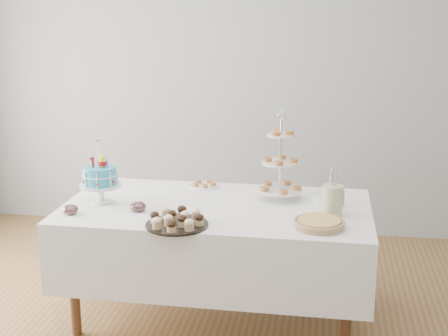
% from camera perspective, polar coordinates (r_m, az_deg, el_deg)
% --- Properties ---
extents(walls, '(5.04, 4.04, 2.70)m').
position_cam_1_polar(walls, '(3.49, -1.60, 4.08)').
color(walls, '#9C9FA1').
rests_on(walls, floor).
extents(table, '(1.92, 1.02, 0.77)m').
position_cam_1_polar(table, '(4.00, -0.69, -6.54)').
color(table, white).
rests_on(table, floor).
extents(birthday_cake, '(0.26, 0.26, 0.40)m').
position_cam_1_polar(birthday_cake, '(4.02, -11.21, -1.64)').
color(birthday_cake, white).
rests_on(birthday_cake, table).
extents(cupcake_tray, '(0.36, 0.36, 0.08)m').
position_cam_1_polar(cupcake_tray, '(3.57, -4.33, -4.68)').
color(cupcake_tray, black).
rests_on(cupcake_tray, table).
extents(pie, '(0.29, 0.29, 0.05)m').
position_cam_1_polar(pie, '(3.58, 8.68, -4.99)').
color(pie, tan).
rests_on(pie, table).
extents(tiered_stand, '(0.30, 0.30, 0.58)m').
position_cam_1_polar(tiered_stand, '(4.01, 5.18, 0.44)').
color(tiered_stand, silver).
rests_on(tiered_stand, table).
extents(plate_stack, '(0.18, 0.18, 0.07)m').
position_cam_1_polar(plate_stack, '(3.99, 9.21, -2.83)').
color(plate_stack, white).
rests_on(plate_stack, table).
extents(pastry_plate, '(0.22, 0.22, 0.03)m').
position_cam_1_polar(pastry_plate, '(4.33, -1.82, -1.52)').
color(pastry_plate, white).
rests_on(pastry_plate, table).
extents(jam_bowl_a, '(0.10, 0.10, 0.06)m').
position_cam_1_polar(jam_bowl_a, '(3.88, -13.87, -3.72)').
color(jam_bowl_a, silver).
rests_on(jam_bowl_a, table).
extents(jam_bowl_b, '(0.10, 0.10, 0.06)m').
position_cam_1_polar(jam_bowl_b, '(3.85, -7.86, -3.53)').
color(jam_bowl_b, silver).
rests_on(jam_bowl_b, table).
extents(utensil_pitcher, '(0.13, 0.12, 0.28)m').
position_cam_1_polar(utensil_pitcher, '(3.78, 9.88, -2.83)').
color(utensil_pitcher, silver).
rests_on(utensil_pitcher, table).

